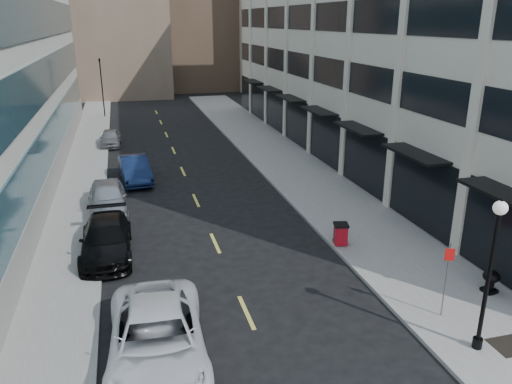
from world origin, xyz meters
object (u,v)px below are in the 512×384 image
car_grey_sedan (110,138)px  sign_post (447,271)px  trash_bin (341,233)px  lamppost (491,263)px  car_black_pickup (106,239)px  urn_planter (491,279)px  traffic_signal (100,62)px  car_blue_sedan (135,169)px  car_white_van (157,339)px  car_silver_sedan (108,198)px

car_grey_sedan → sign_post: (11.20, -29.00, 1.21)m
trash_bin → lamppost: lamppost is taller
car_black_pickup → urn_planter: size_ratio=6.01×
car_grey_sedan → sign_post: sign_post is taller
car_grey_sedan → trash_bin: car_grey_sedan is taller
traffic_signal → car_blue_sedan: (2.30, -23.41, -4.92)m
trash_bin → urn_planter: trash_bin is taller
car_white_van → lamppost: lamppost is taller
car_white_van → car_grey_sedan: bearing=96.1°
urn_planter → car_black_pickup: bearing=152.4°
lamppost → sign_post: (-0.00, 1.85, -1.20)m
car_blue_sedan → sign_post: bearing=-67.9°
lamppost → sign_post: lamppost is taller
traffic_signal → urn_planter: 44.03m
traffic_signal → sign_post: 43.96m
traffic_signal → car_blue_sedan: 24.03m
car_black_pickup → car_blue_sedan: 10.71m
car_grey_sedan → traffic_signal: bearing=96.0°
car_white_van → car_grey_sedan: size_ratio=1.58×
sign_post → urn_planter: bearing=39.5°
car_blue_sedan → traffic_signal: bearing=90.6°
car_white_van → trash_bin: 10.55m
car_blue_sedan → sign_post: 21.08m
urn_planter → car_blue_sedan: bearing=124.5°
lamppost → trash_bin: bearing=97.1°
traffic_signal → urn_planter: (14.57, -41.25, -5.04)m
car_silver_sedan → car_grey_sedan: car_silver_sedan is taller
urn_planter → lamppost: bearing=-134.1°
car_silver_sedan → car_black_pickup: bearing=-92.2°
car_blue_sedan → urn_planter: 21.65m
lamppost → urn_planter: size_ratio=5.67×
trash_bin → car_silver_sedan: bearing=157.4°
car_silver_sedan → lamppost: bearing=-56.2°
car_silver_sedan → sign_post: bearing=-52.6°
traffic_signal → car_white_van: traffic_signal is taller
traffic_signal → sign_post: traffic_signal is taller
car_black_pickup → car_grey_sedan: car_black_pickup is taller
car_blue_sedan → urn_planter: (12.27, -17.84, -0.12)m
traffic_signal → car_black_pickup: (0.70, -34.00, -4.95)m
trash_bin → car_black_pickup: bearing=-177.6°
car_grey_sedan → sign_post: bearing=-65.9°
trash_bin → lamppost: bearing=-69.8°
car_white_van → car_blue_sedan: car_white_van is taller
car_white_van → car_blue_sedan: bearing=92.9°
car_silver_sedan → car_grey_sedan: size_ratio=1.23×
car_white_van → car_silver_sedan: 13.49m
lamppost → car_black_pickup: bearing=138.2°
trash_bin → urn_planter: (3.67, -5.32, -0.02)m
car_black_pickup → car_silver_sedan: car_silver_sedan is taller
traffic_signal → sign_post: (11.90, -42.15, -3.84)m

